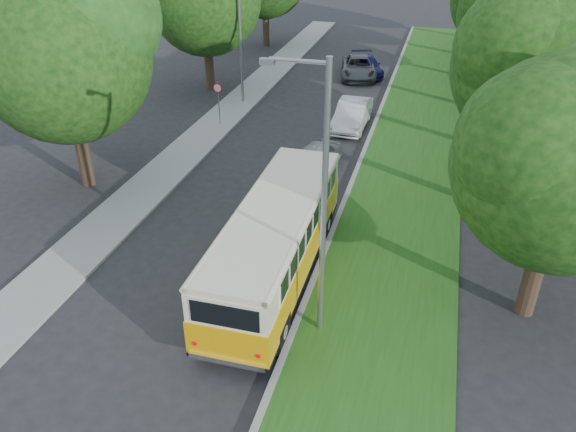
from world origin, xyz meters
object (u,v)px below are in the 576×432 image
(lamppost_near, at_px, (321,199))
(car_blue, at_px, (367,65))
(car_silver, at_px, (313,159))
(car_white, at_px, (352,114))
(vintage_bus, at_px, (276,243))
(car_grey, at_px, (359,67))
(lamppost_far, at_px, (238,33))

(lamppost_near, height_order, car_blue, lamppost_near)
(car_silver, relative_size, car_white, 0.83)
(vintage_bus, height_order, car_grey, vintage_bus)
(car_white, bearing_deg, car_blue, 95.37)
(car_white, bearing_deg, lamppost_far, 163.92)
(car_blue, height_order, car_grey, car_grey)
(lamppost_far, relative_size, car_grey, 1.52)
(vintage_bus, relative_size, car_grey, 1.87)
(lamppost_near, bearing_deg, car_blue, 95.47)
(vintage_bus, xyz_separation_m, car_silver, (-0.71, 8.25, -0.75))
(lamppost_near, distance_m, vintage_bus, 4.13)
(lamppost_far, bearing_deg, vintage_bus, -66.67)
(lamppost_far, bearing_deg, car_blue, 51.47)
(lamppost_far, height_order, car_grey, lamppost_far)
(lamppost_near, height_order, vintage_bus, lamppost_near)
(car_white, xyz_separation_m, car_grey, (-1.16, 9.36, -0.04))
(lamppost_near, relative_size, car_blue, 1.91)
(lamppost_near, bearing_deg, vintage_bus, 130.74)
(lamppost_far, relative_size, car_blue, 1.79)
(lamppost_far, xyz_separation_m, car_white, (7.11, -2.21, -3.39))
(car_silver, bearing_deg, car_grey, 106.84)
(lamppost_near, bearing_deg, car_silver, 103.84)
(car_blue, relative_size, car_grey, 0.85)
(vintage_bus, bearing_deg, car_silver, 94.68)
(lamppost_far, relative_size, car_white, 1.70)
(car_blue, bearing_deg, car_grey, -136.41)
(car_silver, bearing_deg, car_blue, 105.29)
(lamppost_far, xyz_separation_m, vintage_bus, (7.05, -16.35, -2.74))
(car_silver, xyz_separation_m, car_white, (0.77, 5.88, 0.10))
(lamppost_near, distance_m, lamppost_far, 20.53)
(vintage_bus, bearing_deg, car_blue, 91.38)
(lamppost_near, height_order, car_grey, lamppost_near)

